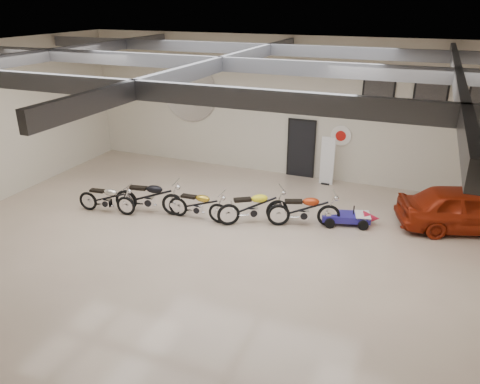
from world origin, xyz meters
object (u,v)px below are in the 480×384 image
at_px(motorcycle_black, 149,196).
at_px(vintage_car, 467,209).
at_px(banner_stand, 327,160).
at_px(motorcycle_gold, 198,204).
at_px(motorcycle_yellow, 253,206).
at_px(motorcycle_silver, 106,198).
at_px(motorcycle_red, 304,209).
at_px(go_kart, 351,215).

height_order(motorcycle_black, vintage_car, vintage_car).
relative_size(banner_stand, motorcycle_gold, 0.94).
height_order(motorcycle_black, motorcycle_yellow, motorcycle_black).
bearing_deg(vintage_car, motorcycle_black, 86.35).
relative_size(motorcycle_silver, motorcycle_black, 0.86).
distance_m(motorcycle_red, vintage_car, 4.58).
xyz_separation_m(motorcycle_gold, go_kart, (4.30, 1.37, -0.19)).
xyz_separation_m(motorcycle_red, go_kart, (1.26, 0.61, -0.23)).
distance_m(motorcycle_black, motorcycle_yellow, 3.24).
relative_size(motorcycle_black, go_kart, 1.29).
xyz_separation_m(motorcycle_black, vintage_car, (8.94, 2.41, 0.08)).
distance_m(motorcycle_yellow, motorcycle_red, 1.47).
bearing_deg(vintage_car, motorcycle_silver, 87.01).
relative_size(motorcycle_red, go_kart, 1.22).
bearing_deg(motorcycle_yellow, go_kart, -12.41).
relative_size(banner_stand, motorcycle_yellow, 0.86).
distance_m(motorcycle_black, go_kart, 6.08).
xyz_separation_m(motorcycle_black, motorcycle_red, (4.62, 0.91, -0.03)).
height_order(go_kart, vintage_car, vintage_car).
distance_m(motorcycle_yellow, go_kart, 2.87).
bearing_deg(motorcycle_gold, go_kart, 16.06).
distance_m(motorcycle_black, vintage_car, 9.26).
xyz_separation_m(motorcycle_silver, motorcycle_red, (5.85, 1.37, 0.05)).
bearing_deg(go_kart, motorcycle_gold, -176.84).
bearing_deg(go_kart, motorcycle_silver, -178.94).
bearing_deg(motorcycle_yellow, motorcycle_red, -17.59).
relative_size(motorcycle_black, motorcycle_yellow, 1.04).
relative_size(banner_stand, motorcycle_black, 0.82).
xyz_separation_m(banner_stand, motorcycle_silver, (-5.75, -4.91, -0.40)).
bearing_deg(motorcycle_red, go_kart, 5.36).
bearing_deg(motorcycle_black, vintage_car, 4.71).
relative_size(motorcycle_gold, motorcycle_red, 0.92).
height_order(motorcycle_silver, go_kart, motorcycle_silver).
distance_m(motorcycle_gold, vintage_car, 7.70).
height_order(motorcycle_silver, motorcycle_gold, motorcycle_gold).
relative_size(banner_stand, motorcycle_red, 0.86).
bearing_deg(motorcycle_yellow, motorcycle_gold, 160.32).
relative_size(motorcycle_yellow, vintage_car, 0.55).
xyz_separation_m(banner_stand, motorcycle_black, (-4.51, -4.45, -0.33)).
height_order(motorcycle_red, go_kart, motorcycle_red).
distance_m(banner_stand, motorcycle_yellow, 4.15).
xyz_separation_m(motorcycle_black, motorcycle_yellow, (3.20, 0.53, -0.02)).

